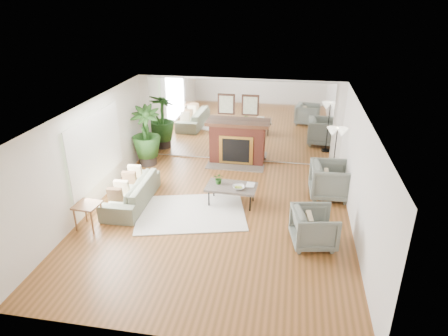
% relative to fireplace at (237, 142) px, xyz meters
% --- Properties ---
extents(ground, '(7.00, 7.00, 0.00)m').
position_rel_fireplace_xyz_m(ground, '(0.00, -3.26, -0.66)').
color(ground, brown).
rests_on(ground, ground).
extents(wall_left, '(0.02, 7.00, 2.50)m').
position_rel_fireplace_xyz_m(wall_left, '(-2.99, -3.26, 0.59)').
color(wall_left, silver).
rests_on(wall_left, ground).
extents(wall_right, '(0.02, 7.00, 2.50)m').
position_rel_fireplace_xyz_m(wall_right, '(2.99, -3.26, 0.59)').
color(wall_right, silver).
rests_on(wall_right, ground).
extents(wall_back, '(6.00, 0.02, 2.50)m').
position_rel_fireplace_xyz_m(wall_back, '(0.00, 0.23, 0.59)').
color(wall_back, silver).
rests_on(wall_back, ground).
extents(mirror_panel, '(5.40, 0.04, 2.40)m').
position_rel_fireplace_xyz_m(mirror_panel, '(0.00, 0.21, 0.59)').
color(mirror_panel, silver).
rests_on(mirror_panel, wall_back).
extents(window_panel, '(0.04, 2.40, 1.50)m').
position_rel_fireplace_xyz_m(window_panel, '(-2.96, -2.86, 0.69)').
color(window_panel, '#B2E09E').
rests_on(window_panel, wall_left).
extents(fireplace, '(1.85, 0.83, 2.05)m').
position_rel_fireplace_xyz_m(fireplace, '(0.00, 0.00, 0.00)').
color(fireplace, maroon).
rests_on(fireplace, ground).
extents(area_rug, '(2.84, 2.33, 0.03)m').
position_rel_fireplace_xyz_m(area_rug, '(-0.62, -3.15, -0.65)').
color(area_rug, white).
rests_on(area_rug, ground).
extents(coffee_table, '(1.23, 0.75, 0.48)m').
position_rel_fireplace_xyz_m(coffee_table, '(0.24, -2.53, -0.22)').
color(coffee_table, '#5D5249').
rests_on(coffee_table, ground).
extents(sofa, '(0.88, 2.12, 0.61)m').
position_rel_fireplace_xyz_m(sofa, '(-2.15, -2.91, -0.35)').
color(sofa, slate).
rests_on(sofa, ground).
extents(armchair_back, '(1.01, 0.99, 0.89)m').
position_rel_fireplace_xyz_m(armchair_back, '(2.60, -1.73, -0.21)').
color(armchair_back, slate).
rests_on(armchair_back, ground).
extents(armchair_front, '(1.01, 0.99, 0.79)m').
position_rel_fireplace_xyz_m(armchair_front, '(2.14, -3.92, -0.27)').
color(armchair_front, slate).
rests_on(armchair_front, ground).
extents(side_table, '(0.54, 0.54, 0.57)m').
position_rel_fireplace_xyz_m(side_table, '(-2.65, -4.11, -0.18)').
color(side_table, brown).
rests_on(side_table, ground).
extents(potted_ficus, '(1.01, 1.01, 1.77)m').
position_rel_fireplace_xyz_m(potted_ficus, '(-2.60, -0.54, 0.29)').
color(potted_ficus, black).
rests_on(potted_ficus, ground).
extents(floor_lamp, '(0.52, 0.29, 1.61)m').
position_rel_fireplace_xyz_m(floor_lamp, '(2.70, -1.08, 0.72)').
color(floor_lamp, black).
rests_on(floor_lamp, ground).
extents(tabletop_plant, '(0.29, 0.26, 0.28)m').
position_rel_fireplace_xyz_m(tabletop_plant, '(-0.08, -2.45, -0.04)').
color(tabletop_plant, '#2C551F').
rests_on(tabletop_plant, coffee_table).
extents(fruit_bowl, '(0.34, 0.34, 0.07)m').
position_rel_fireplace_xyz_m(fruit_bowl, '(0.42, -2.64, -0.15)').
color(fruit_bowl, brown).
rests_on(fruit_bowl, coffee_table).
extents(book, '(0.22, 0.28, 0.02)m').
position_rel_fireplace_xyz_m(book, '(0.58, -2.41, -0.17)').
color(book, brown).
rests_on(book, coffee_table).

